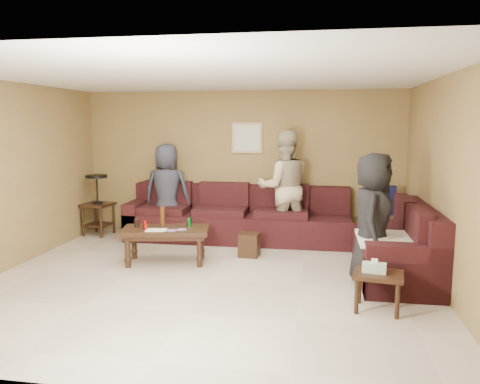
{
  "coord_description": "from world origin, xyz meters",
  "views": [
    {
      "loc": [
        1.3,
        -5.49,
        1.94
      ],
      "look_at": [
        0.25,
        0.85,
        1.0
      ],
      "focal_mm": 35.0,
      "sensor_mm": 36.0,
      "label": 1
    }
  ],
  "objects_px": {
    "person_right": "(373,219)",
    "end_table_left": "(98,204)",
    "sectional_sofa": "(283,230)",
    "person_left": "(167,191)",
    "coffee_table": "(165,233)",
    "waste_bin": "(249,245)",
    "person_middle": "(284,187)",
    "side_table_right": "(377,277)"
  },
  "relations": [
    {
      "from": "person_right",
      "to": "end_table_left",
      "type": "bearing_deg",
      "value": 77.63
    },
    {
      "from": "sectional_sofa",
      "to": "person_left",
      "type": "xyz_separation_m",
      "value": [
        -2.03,
        0.56,
        0.48
      ]
    },
    {
      "from": "person_left",
      "to": "end_table_left",
      "type": "bearing_deg",
      "value": -2.16
    },
    {
      "from": "coffee_table",
      "to": "person_left",
      "type": "distance_m",
      "value": 1.56
    },
    {
      "from": "sectional_sofa",
      "to": "waste_bin",
      "type": "relative_size",
      "value": 13.54
    },
    {
      "from": "person_middle",
      "to": "person_right",
      "type": "distance_m",
      "value": 2.18
    },
    {
      "from": "sectional_sofa",
      "to": "waste_bin",
      "type": "distance_m",
      "value": 0.62
    },
    {
      "from": "coffee_table",
      "to": "side_table_right",
      "type": "distance_m",
      "value": 3.01
    },
    {
      "from": "coffee_table",
      "to": "sectional_sofa",
      "type": "bearing_deg",
      "value": 29.03
    },
    {
      "from": "sectional_sofa",
      "to": "person_left",
      "type": "bearing_deg",
      "value": 164.47
    },
    {
      "from": "coffee_table",
      "to": "waste_bin",
      "type": "distance_m",
      "value": 1.25
    },
    {
      "from": "person_right",
      "to": "waste_bin",
      "type": "bearing_deg",
      "value": 70.07
    },
    {
      "from": "side_table_right",
      "to": "waste_bin",
      "type": "height_order",
      "value": "side_table_right"
    },
    {
      "from": "end_table_left",
      "to": "side_table_right",
      "type": "height_order",
      "value": "end_table_left"
    },
    {
      "from": "sectional_sofa",
      "to": "person_right",
      "type": "bearing_deg",
      "value": -48.42
    },
    {
      "from": "side_table_right",
      "to": "person_right",
      "type": "xyz_separation_m",
      "value": [
        0.03,
        0.85,
        0.44
      ]
    },
    {
      "from": "waste_bin",
      "to": "person_middle",
      "type": "bearing_deg",
      "value": 63.31
    },
    {
      "from": "waste_bin",
      "to": "person_middle",
      "type": "relative_size",
      "value": 0.19
    },
    {
      "from": "end_table_left",
      "to": "person_left",
      "type": "bearing_deg",
      "value": 1.28
    },
    {
      "from": "end_table_left",
      "to": "person_left",
      "type": "distance_m",
      "value": 1.28
    },
    {
      "from": "coffee_table",
      "to": "waste_bin",
      "type": "bearing_deg",
      "value": 25.02
    },
    {
      "from": "end_table_left",
      "to": "person_left",
      "type": "xyz_separation_m",
      "value": [
        1.26,
        0.03,
        0.25
      ]
    },
    {
      "from": "coffee_table",
      "to": "end_table_left",
      "type": "xyz_separation_m",
      "value": [
        -1.7,
        1.42,
        0.14
      ]
    },
    {
      "from": "end_table_left",
      "to": "waste_bin",
      "type": "distance_m",
      "value": 2.98
    },
    {
      "from": "sectional_sofa",
      "to": "person_right",
      "type": "height_order",
      "value": "person_right"
    },
    {
      "from": "sectional_sofa",
      "to": "person_left",
      "type": "relative_size",
      "value": 2.89
    },
    {
      "from": "sectional_sofa",
      "to": "waste_bin",
      "type": "xyz_separation_m",
      "value": [
        -0.47,
        -0.36,
        -0.15
      ]
    },
    {
      "from": "person_left",
      "to": "person_right",
      "type": "xyz_separation_m",
      "value": [
        3.19,
        -1.87,
        -0.0
      ]
    },
    {
      "from": "coffee_table",
      "to": "side_table_right",
      "type": "bearing_deg",
      "value": -25.22
    },
    {
      "from": "sectional_sofa",
      "to": "person_right",
      "type": "xyz_separation_m",
      "value": [
        1.16,
        -1.31,
        0.48
      ]
    },
    {
      "from": "side_table_right",
      "to": "waste_bin",
      "type": "bearing_deg",
      "value": 131.71
    },
    {
      "from": "side_table_right",
      "to": "person_left",
      "type": "distance_m",
      "value": 4.2
    },
    {
      "from": "person_left",
      "to": "sectional_sofa",
      "type": "bearing_deg",
      "value": 161.03
    },
    {
      "from": "waste_bin",
      "to": "coffee_table",
      "type": "bearing_deg",
      "value": -154.98
    },
    {
      "from": "sectional_sofa",
      "to": "end_table_left",
      "type": "xyz_separation_m",
      "value": [
        -3.29,
        0.54,
        0.23
      ]
    },
    {
      "from": "coffee_table",
      "to": "person_right",
      "type": "height_order",
      "value": "person_right"
    },
    {
      "from": "coffee_table",
      "to": "end_table_left",
      "type": "distance_m",
      "value": 2.22
    },
    {
      "from": "waste_bin",
      "to": "person_left",
      "type": "relative_size",
      "value": 0.21
    },
    {
      "from": "coffee_table",
      "to": "person_middle",
      "type": "distance_m",
      "value": 2.14
    },
    {
      "from": "sectional_sofa",
      "to": "coffee_table",
      "type": "xyz_separation_m",
      "value": [
        -1.59,
        -0.88,
        0.09
      ]
    },
    {
      "from": "end_table_left",
      "to": "waste_bin",
      "type": "bearing_deg",
      "value": -17.68
    },
    {
      "from": "end_table_left",
      "to": "person_middle",
      "type": "xyz_separation_m",
      "value": [
        3.25,
        -0.03,
        0.37
      ]
    }
  ]
}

